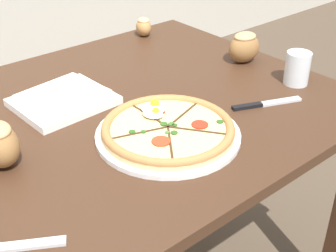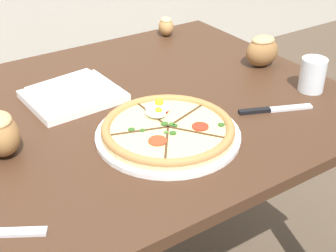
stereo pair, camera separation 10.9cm
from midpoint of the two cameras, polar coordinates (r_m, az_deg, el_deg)
name	(u,v)px [view 1 (the left image)]	position (r m, az deg, el deg)	size (l,w,h in m)	color
dining_table	(92,151)	(1.26, -11.71, -3.11)	(1.37, 0.94, 0.76)	#422819
pizza	(168,130)	(1.10, -2.87, -0.55)	(0.34, 0.34, 0.05)	white
napkin_folded	(63,99)	(1.29, -15.05, 3.11)	(0.25, 0.22, 0.04)	white
bread_piece_near	(144,26)	(1.73, -4.84, 11.98)	(0.08, 0.09, 0.07)	#B27F47
bread_piece_mid	(244,47)	(1.51, 7.24, 9.54)	(0.11, 0.09, 0.10)	olive
knife_spare	(266,104)	(1.26, 9.45, 2.64)	(0.19, 0.09, 0.01)	silver
water_glass	(297,70)	(1.39, 13.30, 6.61)	(0.07, 0.07, 0.10)	white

